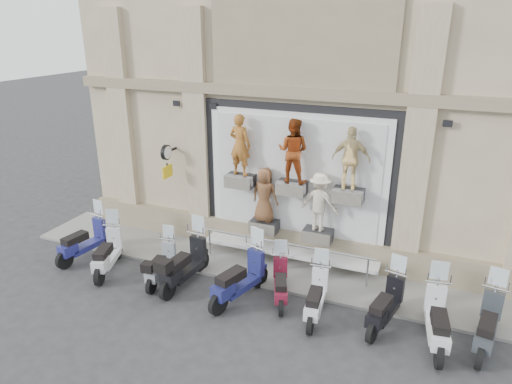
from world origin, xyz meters
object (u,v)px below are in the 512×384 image
clock_sign_bracket (167,157)px  scooter_i (439,311)px  scooter_b (107,245)px  scooter_g (316,289)px  scooter_j (490,315)px  guard_rail (283,257)px  scooter_f (281,276)px  scooter_d (184,256)px  scooter_e (239,269)px  scooter_a (83,233)px  scooter_c (161,258)px  scooter_h (386,297)px

clock_sign_bracket → scooter_i: bearing=-14.7°
scooter_b → scooter_g: bearing=-18.1°
scooter_j → guard_rail: bearing=175.1°
scooter_g → scooter_j: size_ratio=0.92×
scooter_f → scooter_i: size_ratio=0.85×
scooter_d → scooter_i: bearing=4.4°
scooter_d → scooter_e: size_ratio=1.00×
scooter_a → scooter_b: scooter_a is taller
scooter_b → guard_rail: bearing=1.9°
clock_sign_bracket → scooter_i: clock_sign_bracket is taller
scooter_f → scooter_j: bearing=-20.6°
scooter_c → scooter_f: (3.26, 0.35, 0.00)m
scooter_c → scooter_d: 0.71m
clock_sign_bracket → scooter_f: (4.28, -1.79, -2.10)m
scooter_b → scooter_f: 4.96m
scooter_e → scooter_h: (3.50, 0.30, -0.09)m
scooter_b → scooter_g: (5.92, 0.16, -0.06)m
scooter_b → scooter_d: bearing=-14.7°
guard_rail → scooter_i: 4.37m
scooter_f → scooter_h: size_ratio=0.90×
scooter_f → scooter_j: size_ratio=0.86×
scooter_d → scooter_i: 6.24m
scooter_a → scooter_c: scooter_a is taller
scooter_j → scooter_g: bearing=-165.3°
scooter_c → scooter_e: (2.31, -0.02, 0.17)m
scooter_e → scooter_g: scooter_e is taller
clock_sign_bracket → scooter_a: bearing=-133.2°
scooter_e → scooter_f: size_ratio=1.24×
scooter_d → scooter_i: size_ratio=1.04×
guard_rail → scooter_d: (-2.19, -1.59, 0.40)m
scooter_i → scooter_f: bearing=168.0°
clock_sign_bracket → scooter_g: clock_sign_bracket is taller
scooter_b → scooter_e: size_ratio=0.93×
scooter_c → scooter_d: size_ratio=0.81×
scooter_h → scooter_f: bearing=-168.3°
scooter_d → scooter_f: size_ratio=1.23×
scooter_a → scooter_i: scooter_i is taller
scooter_e → scooter_g: size_ratio=1.16×
scooter_g → scooter_j: bearing=-1.2°
scooter_h → scooter_j: bearing=15.1°
guard_rail → scooter_c: (-2.88, -1.68, 0.24)m
scooter_b → scooter_i: scooter_i is taller
scooter_c → scooter_i: bearing=-7.4°
scooter_f → scooter_g: 1.04m
scooter_f → scooter_h: 2.55m
scooter_e → scooter_g: bearing=18.4°
guard_rail → scooter_f: size_ratio=2.92×
scooter_b → scooter_a: bearing=143.2°
clock_sign_bracket → scooter_f: clock_sign_bracket is taller
scooter_c → scooter_i: 6.93m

